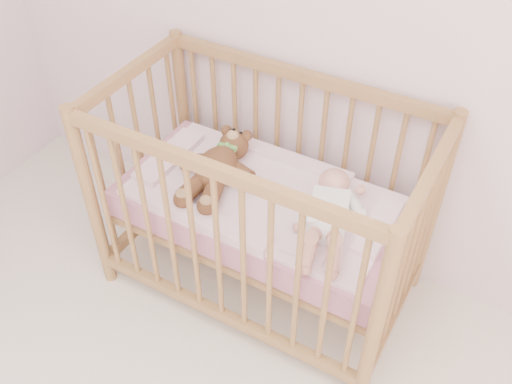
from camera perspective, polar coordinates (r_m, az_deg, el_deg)
The scene contains 5 objects.
crib at distance 2.46m, azimuth 0.57°, elevation -1.39°, with size 1.36×0.76×1.00m, color #AA7948, non-canonical shape.
mattress at distance 2.47m, azimuth 0.57°, elevation -1.64°, with size 1.22×0.62×0.13m, color pink.
blanket at distance 2.42m, azimuth 0.58°, elevation -0.36°, with size 1.10×0.58×0.06m, color #F9ABBE, non-canonical shape.
baby at distance 2.26m, azimuth 7.29°, elevation -1.89°, with size 0.28×0.58×0.14m, color white, non-canonical shape.
teddy_bear at distance 2.43m, azimuth -3.98°, elevation 2.49°, with size 0.37×0.53×0.15m, color brown, non-canonical shape.
Camera 1 is at (0.56, 0.04, 2.20)m, focal length 40.00 mm.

